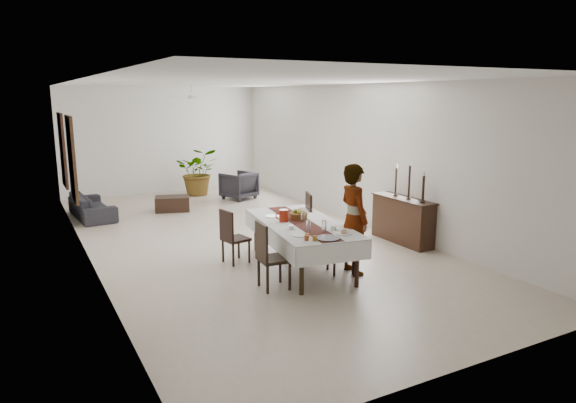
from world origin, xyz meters
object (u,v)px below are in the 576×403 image
(dining_table_top, at_px, (301,224))
(sideboard_body, at_px, (403,221))
(woman, at_px, (354,219))
(sofa, at_px, (92,206))
(red_pitcher, at_px, (284,216))

(dining_table_top, distance_m, sideboard_body, 2.63)
(sideboard_body, bearing_deg, dining_table_top, -171.76)
(dining_table_top, relative_size, sideboard_body, 1.70)
(woman, distance_m, sofa, 7.16)
(sofa, bearing_deg, dining_table_top, -159.16)
(dining_table_top, bearing_deg, red_pitcher, 149.04)
(woman, height_order, sofa, woman)
(dining_table_top, height_order, sofa, dining_table_top)
(red_pitcher, height_order, sideboard_body, red_pitcher)
(sideboard_body, bearing_deg, red_pitcher, -176.34)
(red_pitcher, xyz_separation_m, woman, (0.86, -0.86, 0.02))
(woman, bearing_deg, sofa, 32.45)
(woman, bearing_deg, sideboard_body, -57.06)
(sofa, bearing_deg, sideboard_body, -139.60)
(dining_table_top, distance_m, sofa, 6.27)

